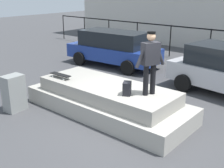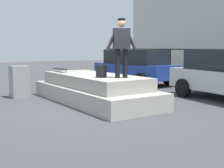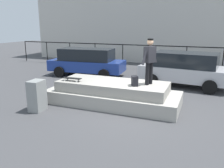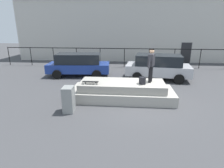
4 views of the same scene
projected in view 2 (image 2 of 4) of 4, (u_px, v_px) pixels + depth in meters
ground_plane at (103, 108)px, 8.82m from camera, size 60.00×60.00×0.00m
concrete_ledge at (94, 90)px, 9.76m from camera, size 5.13×2.03×0.89m
skateboarder at (121, 44)px, 8.50m from camera, size 0.42×0.87×1.65m
skateboard at (60, 69)px, 10.68m from camera, size 0.78×0.25×0.12m
backpack at (101, 71)px, 8.71m from camera, size 0.31×0.34×0.35m
car_blue_hatchback_near at (135, 65)px, 14.81m from camera, size 4.59×2.23×1.65m
utility_box at (19, 82)px, 10.64m from camera, size 0.48×0.63×1.11m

